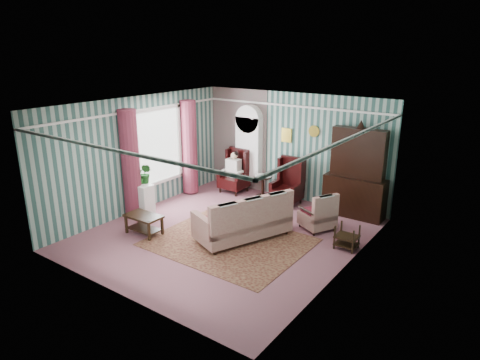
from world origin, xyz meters
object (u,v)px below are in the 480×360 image
Objects in this scene: bookcase at (249,153)px; nest_table at (347,237)px; sofa at (243,213)px; wingback_right at (287,182)px; round_side_table at (263,186)px; dresser_hutch at (356,170)px; coffee_table at (144,224)px; wingback_left at (234,171)px; floral_armchair at (318,210)px; seated_woman at (234,172)px; plant_stand at (142,200)px.

nest_table is (3.82, -1.94, -0.85)m from bookcase.
wingback_right is at bearing 28.08° from sofa.
round_side_table is at bearing 169.99° from wingback_right.
dresser_hutch reaches higher than coffee_table.
coffee_table is at bearing -102.73° from round_side_table.
wingback_left reaches higher than floral_armchair.
seated_woman is (-1.75, 0.00, -0.04)m from wingback_right.
nest_table is at bearing -28.20° from round_side_table.
wingback_left and wingback_right have the same top height.
plant_stand is at bearing -106.22° from seated_woman.
bookcase is 0.70m from seated_woman.
bookcase reaches higher than floral_armchair.
plant_stand is 0.96× the size of coffee_table.
dresser_hutch is at bearing 4.41° from wingback_left.
wingback_right reaches higher than seated_woman.
dresser_hutch is 3.56m from seated_woman.
dresser_hutch reaches higher than floral_armchair.
sofa is at bearing -66.60° from round_side_table.
nest_table is (2.32, -1.55, -0.35)m from wingback_right.
round_side_table is at bearing 9.46° from seated_woman.
coffee_table is (-1.92, -1.14, -0.34)m from sofa.
seated_woman is at bearing 0.00° from wingback_left.
wingback_left is (-3.50, -0.27, -0.55)m from dresser_hutch.
plant_stand is at bearing -166.16° from nest_table.
wingback_left is at bearing 0.00° from seated_woman.
nest_table is 5.02m from plant_stand.
wingback_right is (1.75, 0.00, 0.00)m from wingback_left.
plant_stand is (-1.70, -2.90, 0.10)m from round_side_table.
sofa is (-2.08, -0.82, 0.30)m from nest_table.
wingback_left is 1.75m from wingback_right.
wingback_right is 0.59× the size of sofa.
round_side_table is at bearing 77.27° from coffee_table.
wingback_right is at bearing 81.94° from floral_armchair.
floral_armchair is (3.12, -1.00, -0.15)m from wingback_left.
dresser_hutch is 2.83× the size of coffee_table.
seated_woman is at bearing 91.21° from coffee_table.
plant_stand is 0.85× the size of floral_armchair.
wingback_left is 0.97m from round_side_table.
seated_woman is (-0.25, -0.39, -0.53)m from bookcase.
sofa is at bearing -84.22° from wingback_right.
sofa is (0.24, -2.37, -0.06)m from wingback_right.
round_side_table is at bearing -177.36° from dresser_hutch.
nest_table is (4.07, -1.55, -0.32)m from seated_woman.
plant_stand is (-1.05, -3.14, -0.72)m from bookcase.
seated_woman is 0.56× the size of sofa.
seated_woman is at bearing 73.78° from plant_stand.
dresser_hutch is at bearing 11.29° from floral_armchair.
wingback_left is 1.56× the size of plant_stand.
dresser_hutch reaches higher than wingback_left.
dresser_hutch is at bearing 8.77° from wingback_right.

